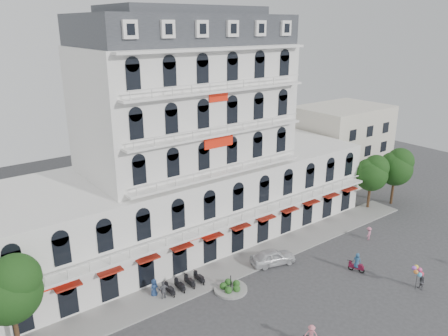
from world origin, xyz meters
TOP-DOWN VIEW (x-y plane):
  - ground at (0.00, 0.00)m, footprint 120.00×120.00m
  - sidewalk at (0.00, 9.00)m, footprint 53.00×4.00m
  - main_building at (0.00, 18.00)m, footprint 45.00×15.00m
  - flank_building_east at (30.00, 20.00)m, footprint 14.00×10.00m
  - traffic_island at (-3.00, 6.00)m, footprint 3.20×3.20m
  - parked_scooter_row at (-6.35, 8.80)m, footprint 4.40×1.80m
  - tree_west_inner at (-20.95, 9.48)m, footprint 4.76×4.76m
  - tree_east_inner at (24.05, 9.98)m, footprint 4.40×4.37m
  - tree_east_outer at (28.05, 8.98)m, footprint 4.65×4.65m
  - parked_car at (3.50, 7.12)m, footprint 5.16×3.19m
  - rider_east at (9.26, 0.86)m, footprint 0.87×1.63m
  - rider_center at (-2.73, -3.84)m, footprint 1.27×1.35m
  - pedestrian_left at (-9.22, 9.50)m, footprint 0.96×0.72m
  - pedestrian_mid at (-8.81, 8.51)m, footprint 1.17×0.58m
  - pedestrian_right at (16.23, 4.37)m, footprint 1.16×0.90m
  - balloon_vendor at (11.37, -4.67)m, footprint 1.35×1.25m

SIDE VIEW (x-z plane):
  - ground at x=0.00m, z-range 0.00..0.00m
  - parked_scooter_row at x=-6.35m, z-range -0.55..0.55m
  - sidewalk at x=0.00m, z-range 0.00..0.16m
  - traffic_island at x=-3.00m, z-range -0.54..1.06m
  - pedestrian_right at x=16.23m, z-range 0.00..1.58m
  - parked_car at x=3.50m, z-range 0.00..1.64m
  - pedestrian_left at x=-9.22m, z-range 0.00..1.79m
  - pedestrian_mid at x=-8.81m, z-range 0.00..1.92m
  - rider_east at x=9.26m, z-range -0.02..2.07m
  - rider_center at x=-2.73m, z-range 0.04..2.09m
  - balloon_vendor at x=11.37m, z-range 0.09..2.54m
  - tree_east_inner at x=24.05m, z-range 1.43..9.00m
  - tree_east_outer at x=28.05m, z-range 1.52..9.58m
  - tree_west_inner at x=-20.95m, z-range 1.56..9.81m
  - flank_building_east at x=30.00m, z-range 0.00..12.00m
  - main_building at x=0.00m, z-range -2.94..22.86m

